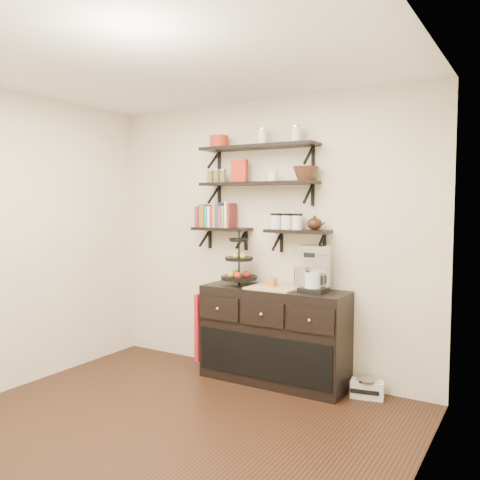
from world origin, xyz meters
The scene contains 22 objects.
floor centered at (0.00, 0.00, 0.00)m, with size 3.50×3.50×0.00m, color black.
ceiling centered at (0.00, 0.00, 2.70)m, with size 3.50×3.50×0.02m, color white.
back_wall centered at (0.00, 1.75, 1.35)m, with size 3.50×0.02×2.70m, color #EEE8CA.
right_wall centered at (1.75, 0.00, 1.35)m, with size 0.02×3.50×2.70m, color #EEE8CA.
shelf_top centered at (0.00, 1.62, 2.23)m, with size 1.20×0.27×0.23m.
shelf_mid centered at (0.00, 1.62, 1.88)m, with size 1.20×0.27×0.23m.
shelf_low_left centered at (-0.42, 1.63, 1.43)m, with size 0.60×0.25×0.23m.
shelf_low_right centered at (0.42, 1.63, 1.43)m, with size 0.60×0.25×0.23m.
cookbooks centered at (-0.47, 1.63, 1.57)m, with size 0.43×0.15×0.26m.
glass_canisters centered at (0.30, 1.63, 1.51)m, with size 0.32×0.10×0.13m.
sideboard centered at (0.23, 1.51, 0.45)m, with size 1.40×0.50×0.92m.
fruit_stand centered at (-0.15, 1.52, 1.08)m, with size 0.35×0.35×0.52m.
candle centered at (0.21, 1.51, 0.96)m, with size 0.08×0.08×0.08m, color #A46325.
coffee_maker centered at (0.63, 1.54, 1.10)m, with size 0.24×0.23×0.42m.
thermal_carafe centered at (0.50, 1.49, 1.01)m, with size 0.11×0.11×0.22m, color silver.
apron centered at (-0.50, 1.41, 0.47)m, with size 0.04×0.28×0.66m, color maroon.
radio centered at (1.11, 1.58, 0.08)m, with size 0.30×0.22×0.17m.
recipe_box centered at (-0.21, 1.61, 2.01)m, with size 0.16×0.06×0.22m, color #A42912.
walnut_bowl centered at (0.50, 1.61, 1.96)m, with size 0.24×0.24×0.13m, color black, non-canonical shape.
ramekins centered at (0.16, 1.61, 1.95)m, with size 0.09×0.09×0.10m, color white.
teapot centered at (0.59, 1.63, 1.52)m, with size 0.18×0.14×0.14m, color black, non-canonical shape.
red_pot centered at (-0.44, 1.61, 2.31)m, with size 0.18×0.18×0.12m, color #A42912.
Camera 1 is at (2.37, -2.69, 1.70)m, focal length 38.00 mm.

